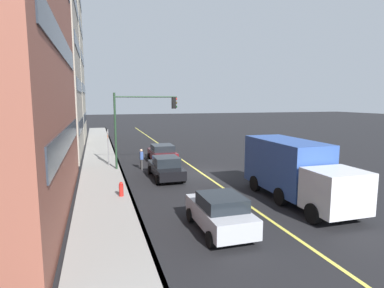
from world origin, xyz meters
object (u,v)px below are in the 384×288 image
car_black (166,167)px  fire_hydrant (121,190)px  pedestrian_with_backpack (142,158)px  street_sign_post (108,145)px  car_silver (220,212)px  traffic_light_mast (140,117)px  car_maroon (162,153)px  truck_blue (295,170)px

car_black → fire_hydrant: car_black is taller
pedestrian_with_backpack → street_sign_post: street_sign_post is taller
car_silver → street_sign_post: (14.25, 3.81, 0.98)m
pedestrian_with_backpack → street_sign_post: size_ratio=0.52×
pedestrian_with_backpack → traffic_light_mast: traffic_light_mast is taller
pedestrian_with_backpack → car_silver: bearing=-173.7°
car_silver → car_maroon: size_ratio=0.96×
truck_blue → pedestrian_with_backpack: size_ratio=4.82×
car_silver → car_black: 9.29m
car_silver → fire_hydrant: car_silver is taller
car_black → traffic_light_mast: (3.38, 1.24, 3.29)m
street_sign_post → car_silver: bearing=-165.0°
fire_hydrant → truck_blue: bearing=-108.5°
traffic_light_mast → street_sign_post: traffic_light_mast is taller
street_sign_post → car_black: bearing=-144.2°
car_maroon → car_black: (-5.67, 0.92, -0.03)m
car_black → truck_blue: size_ratio=0.61×
car_silver → pedestrian_with_backpack: pedestrian_with_backpack is taller
truck_blue → traffic_light_mast: bearing=33.7°
car_maroon → traffic_light_mast: size_ratio=0.70×
car_black → street_sign_post: size_ratio=1.53×
truck_blue → pedestrian_with_backpack: truck_blue is taller
truck_blue → street_sign_post: size_ratio=2.52×
car_silver → fire_hydrant: (5.54, 3.51, -0.33)m
car_black → traffic_light_mast: bearing=20.1°
street_sign_post → fire_hydrant: street_sign_post is taller
car_maroon → street_sign_post: 4.66m
car_silver → car_maroon: bearing=-2.6°
truck_blue → street_sign_post: truck_blue is taller
truck_blue → pedestrian_with_backpack: (10.05, 6.66, -0.76)m
car_silver → car_maroon: car_silver is taller
car_black → pedestrian_with_backpack: bearing=19.2°
car_silver → traffic_light_mast: size_ratio=0.67×
car_silver → pedestrian_with_backpack: bearing=6.3°
car_maroon → truck_blue: bearing=-159.7°
car_maroon → fire_hydrant: size_ratio=4.33×
car_silver → truck_blue: (2.60, -5.26, 0.87)m
car_black → truck_blue: (-6.69, -5.49, 0.91)m
car_maroon → pedestrian_with_backpack: (-2.31, 2.09, 0.12)m
truck_blue → traffic_light_mast: (10.07, 6.73, 2.38)m
fire_hydrant → car_black: bearing=-41.1°
car_maroon → car_black: size_ratio=0.88×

